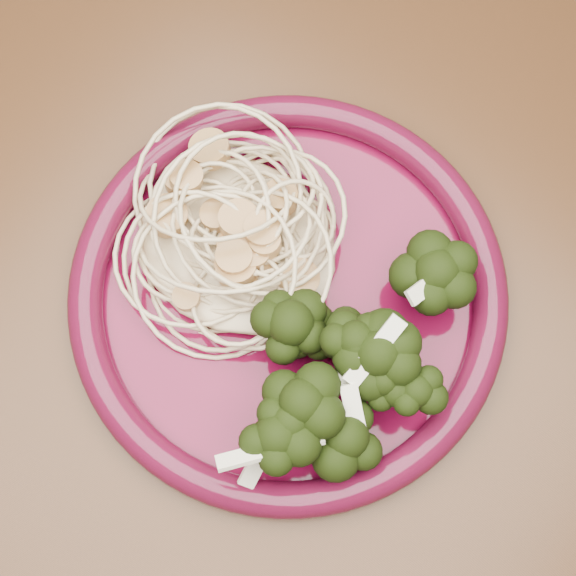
% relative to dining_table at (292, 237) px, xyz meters
% --- Properties ---
extents(dining_table, '(1.20, 0.80, 0.75)m').
position_rel_dining_table_xyz_m(dining_table, '(0.00, 0.00, 0.00)').
color(dining_table, '#472814').
rests_on(dining_table, ground).
extents(dinner_plate, '(0.34, 0.34, 0.02)m').
position_rel_dining_table_xyz_m(dinner_plate, '(0.05, -0.07, 0.11)').
color(dinner_plate, '#530620').
rests_on(dinner_plate, dining_table).
extents(spaghetti_pile, '(0.16, 0.14, 0.03)m').
position_rel_dining_table_xyz_m(spaghetti_pile, '(-0.00, -0.06, 0.12)').
color(spaghetti_pile, beige).
rests_on(spaghetti_pile, dinner_plate).
extents(scallop_cluster, '(0.15, 0.15, 0.04)m').
position_rel_dining_table_xyz_m(scallop_cluster, '(-0.00, -0.06, 0.16)').
color(scallop_cluster, tan).
rests_on(scallop_cluster, spaghetti_pile).
extents(broccoli_pile, '(0.12, 0.18, 0.06)m').
position_rel_dining_table_xyz_m(broccoli_pile, '(0.11, -0.08, 0.13)').
color(broccoli_pile, black).
rests_on(broccoli_pile, dinner_plate).
extents(onion_garnish, '(0.08, 0.11, 0.06)m').
position_rel_dining_table_xyz_m(onion_garnish, '(0.11, -0.08, 0.17)').
color(onion_garnish, '#F2EDCD').
rests_on(onion_garnish, broccoli_pile).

